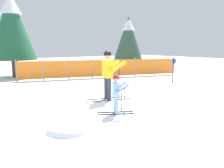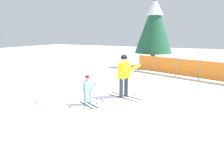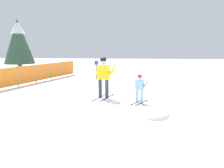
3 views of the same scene
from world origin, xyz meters
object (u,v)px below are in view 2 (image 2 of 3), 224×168
skier_child (88,87)px  conifer_near (154,24)px  safety_fence (212,71)px  skier_adult (124,72)px

skier_child → conifer_near: (-0.55, 9.57, 2.48)m
safety_fence → conifer_near: 6.00m
skier_adult → conifer_near: conifer_near is taller
conifer_near → skier_child: bearing=-86.7°
skier_child → safety_fence: (3.70, 6.18, -0.06)m
skier_child → conifer_near: bearing=122.7°
safety_fence → conifer_near: (-4.25, 3.39, 2.54)m
skier_adult → skier_child: (-0.76, -1.47, -0.39)m
skier_adult → skier_child: skier_adult is taller
skier_adult → safety_fence: (2.94, 4.71, -0.45)m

